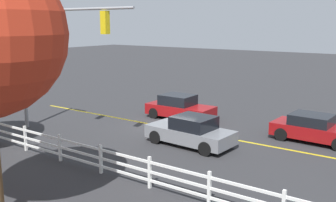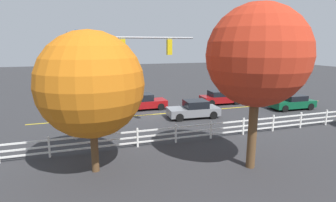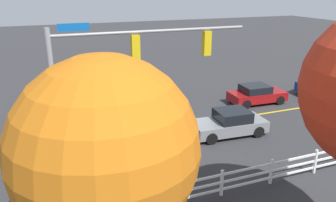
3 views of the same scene
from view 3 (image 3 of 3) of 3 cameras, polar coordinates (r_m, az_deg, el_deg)
ground_plane at (r=19.83m, az=0.37°, el=-4.65°), size 120.00×120.00×0.00m
lane_center_stripe at (r=21.51m, az=10.34°, el=-3.01°), size 28.00×0.16×0.01m
signal_assembly at (r=13.13m, az=-8.55°, el=4.67°), size 7.95×0.38×6.71m
car_0 at (r=24.62m, az=14.80°, el=1.11°), size 4.05×2.01×1.33m
car_1 at (r=19.11m, az=10.39°, el=-3.74°), size 4.27×2.09×1.42m
car_3 at (r=21.20m, az=-2.94°, el=-1.05°), size 4.10×1.86×1.45m
car_4 at (r=28.29m, az=24.90°, el=2.37°), size 4.07×2.09×1.42m
white_rail_fence at (r=15.71m, az=20.58°, el=-10.27°), size 26.10×0.10×1.15m
tree_1 at (r=8.59m, az=-10.54°, el=-7.93°), size 4.77×4.77×6.51m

